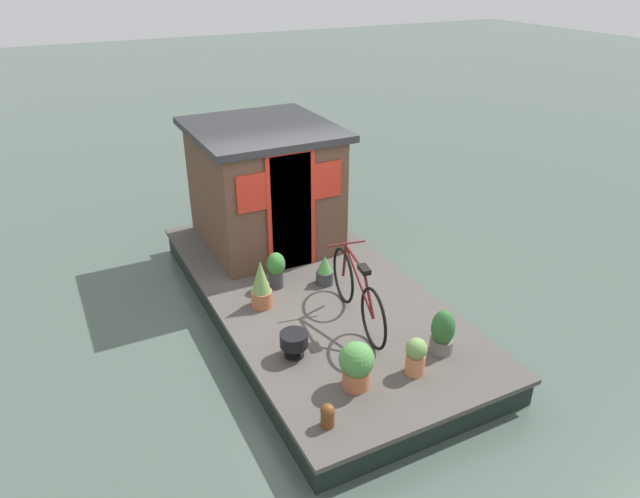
# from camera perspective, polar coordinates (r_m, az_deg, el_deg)

# --- Properties ---
(ground_plane) EXTENTS (60.00, 60.00, 0.00)m
(ground_plane) POSITION_cam_1_polar(r_m,az_deg,el_deg) (8.05, -0.65, -6.31)
(ground_plane) COLOR #47564C
(houseboat_deck) EXTENTS (5.57, 2.70, 0.39)m
(houseboat_deck) POSITION_cam_1_polar(r_m,az_deg,el_deg) (7.95, -0.65, -5.14)
(houseboat_deck) COLOR #4C4742
(houseboat_deck) RESTS_ON ground_plane
(houseboat_cabin) EXTENTS (2.16, 2.03, 1.84)m
(houseboat_cabin) POSITION_cam_1_polar(r_m,az_deg,el_deg) (8.82, -5.52, 6.30)
(houseboat_cabin) COLOR brown
(houseboat_cabin) RESTS_ON houseboat_deck
(bicycle) EXTENTS (1.74, 0.50, 0.88)m
(bicycle) POSITION_cam_1_polar(r_m,az_deg,el_deg) (7.00, 3.72, -4.36)
(bicycle) COLOR black
(bicycle) RESTS_ON houseboat_deck
(potted_plant_ivy) EXTENTS (0.27, 0.27, 0.54)m
(potted_plant_ivy) POSITION_cam_1_polar(r_m,az_deg,el_deg) (6.70, 12.02, -8.07)
(potted_plant_ivy) COLOR slate
(potted_plant_ivy) RESTS_ON houseboat_deck
(potted_plant_thyme) EXTENTS (0.38, 0.38, 0.53)m
(potted_plant_thyme) POSITION_cam_1_polar(r_m,az_deg,el_deg) (6.07, 3.62, -11.29)
(potted_plant_thyme) COLOR #B2603D
(potted_plant_thyme) RESTS_ON houseboat_deck
(potted_plant_succulent) EXTENTS (0.24, 0.24, 0.44)m
(potted_plant_succulent) POSITION_cam_1_polar(r_m,az_deg,el_deg) (6.35, 9.45, -10.34)
(potted_plant_succulent) COLOR #C6754C
(potted_plant_succulent) RESTS_ON houseboat_deck
(potted_plant_geranium) EXTENTS (0.24, 0.24, 0.42)m
(potted_plant_geranium) POSITION_cam_1_polar(r_m,az_deg,el_deg) (7.87, 0.47, -2.14)
(potted_plant_geranium) COLOR #38383D
(potted_plant_geranium) RESTS_ON houseboat_deck
(potted_plant_sage) EXTENTS (0.25, 0.25, 0.52)m
(potted_plant_sage) POSITION_cam_1_polar(r_m,az_deg,el_deg) (7.77, -4.36, -1.93)
(potted_plant_sage) COLOR #38383D
(potted_plant_sage) RESTS_ON houseboat_deck
(potted_plant_fern) EXTENTS (0.27, 0.27, 0.65)m
(potted_plant_fern) POSITION_cam_1_polar(r_m,az_deg,el_deg) (7.36, -5.83, -3.56)
(potted_plant_fern) COLOR #B2603D
(potted_plant_fern) RESTS_ON houseboat_deck
(charcoal_grill) EXTENTS (0.32, 0.32, 0.30)m
(charcoal_grill) POSITION_cam_1_polar(r_m,az_deg,el_deg) (6.52, -2.58, -9.03)
(charcoal_grill) COLOR black
(charcoal_grill) RESTS_ON houseboat_deck
(mooring_bollard) EXTENTS (0.14, 0.14, 0.26)m
(mooring_bollard) POSITION_cam_1_polar(r_m,az_deg,el_deg) (5.73, 0.76, -16.06)
(mooring_bollard) COLOR brown
(mooring_bollard) RESTS_ON houseboat_deck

